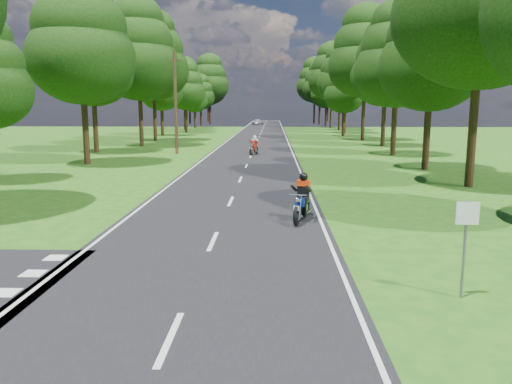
{
  "coord_description": "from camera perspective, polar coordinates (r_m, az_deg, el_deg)",
  "views": [
    {
      "loc": [
        1.69,
        -11.67,
        3.82
      ],
      "look_at": [
        1.16,
        4.0,
        1.1
      ],
      "focal_mm": 35.0,
      "sensor_mm": 36.0,
      "label": 1
    }
  ],
  "objects": [
    {
      "name": "road_sign",
      "position": [
        10.68,
        22.86,
        -4.37
      ],
      "size": [
        0.45,
        0.07,
        2.0
      ],
      "color": "slate",
      "rests_on": "ground"
    },
    {
      "name": "rider_near_blue",
      "position": [
        16.68,
        5.28,
        -0.57
      ],
      "size": [
        1.11,
        2.02,
        1.6
      ],
      "primitive_type": null,
      "rotation": [
        0.0,
        0.0,
        -0.26
      ],
      "color": "navy",
      "rests_on": "main_road"
    },
    {
      "name": "telegraph_pole",
      "position": [
        40.41,
        -9.17,
        10.08
      ],
      "size": [
        1.2,
        0.26,
        8.0
      ],
      "color": "#382616",
      "rests_on": "ground"
    },
    {
      "name": "rider_far_red",
      "position": [
        39.16,
        -0.24,
        5.39
      ],
      "size": [
        1.04,
        1.91,
        1.51
      ],
      "primitive_type": null,
      "rotation": [
        0.0,
        0.0,
        -0.25
      ],
      "color": "#B11B0D",
      "rests_on": "main_road"
    },
    {
      "name": "distant_car",
      "position": [
        100.13,
        0.22,
        8.02
      ],
      "size": [
        2.49,
        3.85,
        1.22
      ],
      "primitive_type": "imported",
      "rotation": [
        0.0,
        0.0,
        -0.32
      ],
      "color": "silver",
      "rests_on": "main_road"
    },
    {
      "name": "main_road",
      "position": [
        61.82,
        0.37,
        6.31
      ],
      "size": [
        7.0,
        140.0,
        0.02
      ],
      "primitive_type": "cube",
      "color": "black",
      "rests_on": "ground"
    },
    {
      "name": "road_markings",
      "position": [
        59.95,
        0.19,
        6.22
      ],
      "size": [
        7.4,
        140.0,
        0.01
      ],
      "color": "silver",
      "rests_on": "main_road"
    },
    {
      "name": "treeline",
      "position": [
        71.88,
        1.78,
        13.38
      ],
      "size": [
        40.0,
        115.35,
        14.78
      ],
      "color": "black",
      "rests_on": "ground"
    },
    {
      "name": "ground",
      "position": [
        12.4,
        -6.05,
        -8.16
      ],
      "size": [
        160.0,
        160.0,
        0.0
      ],
      "primitive_type": "plane",
      "color": "#205513",
      "rests_on": "ground"
    }
  ]
}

